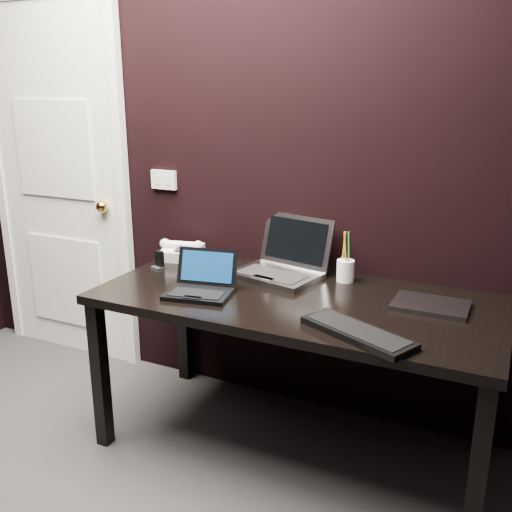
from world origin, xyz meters
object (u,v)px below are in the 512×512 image
at_px(desk, 296,313).
at_px(pen_cup, 345,270).
at_px(ext_keyboard, 357,332).
at_px(mobile_phone, 159,263).
at_px(door, 60,184).
at_px(netbook, 201,286).
at_px(closed_laptop, 431,305).
at_px(desk_phone, 182,251).
at_px(silver_laptop, 282,265).

distance_m(desk, pen_cup, 0.33).
bearing_deg(ext_keyboard, mobile_phone, 163.19).
height_order(door, netbook, door).
xyz_separation_m(netbook, pen_cup, (0.51, 0.43, 0.02)).
distance_m(closed_laptop, pen_cup, 0.44).
relative_size(netbook, closed_laptop, 1.06).
height_order(door, ext_keyboard, door).
distance_m(netbook, closed_laptop, 0.95).
bearing_deg(netbook, desk, 21.41).
bearing_deg(ext_keyboard, closed_laptop, 63.97).
height_order(door, mobile_phone, door).
xyz_separation_m(ext_keyboard, desk_phone, (-1.08, 0.53, 0.03)).
distance_m(door, ext_keyboard, 2.12).
bearing_deg(pen_cup, closed_laptop, -22.42).
bearing_deg(mobile_phone, desk, -3.42).
xyz_separation_m(ext_keyboard, mobile_phone, (-1.08, 0.33, 0.02)).
bearing_deg(silver_laptop, ext_keyboard, -44.83).
xyz_separation_m(silver_laptop, desk_phone, (-0.56, 0.02, -0.01)).
bearing_deg(desk, mobile_phone, 176.58).
relative_size(desk, desk_phone, 7.10).
bearing_deg(desk, door, 167.18).
distance_m(desk, silver_laptop, 0.31).
bearing_deg(door, netbook, -22.46).
relative_size(netbook, ext_keyboard, 0.69).
height_order(netbook, mobile_phone, netbook).
distance_m(ext_keyboard, mobile_phone, 1.13).
bearing_deg(closed_laptop, silver_laptop, 170.52).
distance_m(netbook, mobile_phone, 0.40).
relative_size(silver_laptop, ext_keyboard, 0.97).
relative_size(closed_laptop, mobile_phone, 3.06).
bearing_deg(netbook, desk_phone, 131.27).
height_order(silver_laptop, mobile_phone, silver_laptop).
height_order(netbook, ext_keyboard, netbook).
bearing_deg(door, mobile_phone, -19.87).
height_order(desk, closed_laptop, closed_laptop).
bearing_deg(silver_laptop, closed_laptop, -9.48).
distance_m(desk, closed_laptop, 0.56).
xyz_separation_m(desk, pen_cup, (0.13, 0.28, 0.13)).
distance_m(silver_laptop, ext_keyboard, 0.72).
relative_size(door, netbook, 6.86).
height_order(silver_laptop, ext_keyboard, silver_laptop).
height_order(ext_keyboard, mobile_phone, mobile_phone).
height_order(closed_laptop, mobile_phone, mobile_phone).
xyz_separation_m(desk_phone, mobile_phone, (-0.00, -0.20, -0.01)).
height_order(netbook, desk_phone, netbook).
distance_m(door, desk, 1.73).
height_order(desk_phone, pen_cup, pen_cup).
bearing_deg(netbook, closed_laptop, 15.73).
bearing_deg(pen_cup, door, 176.89).
distance_m(door, desk_phone, 0.96).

